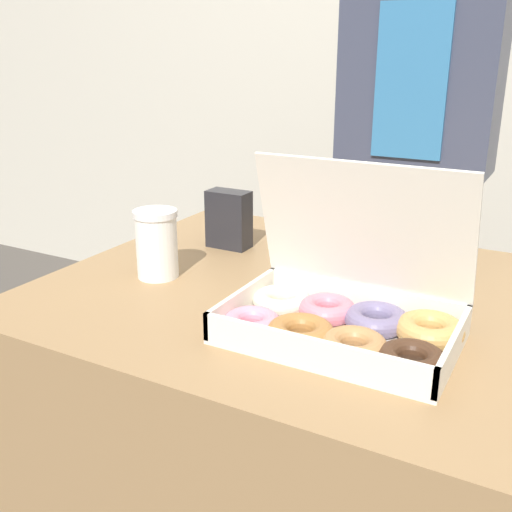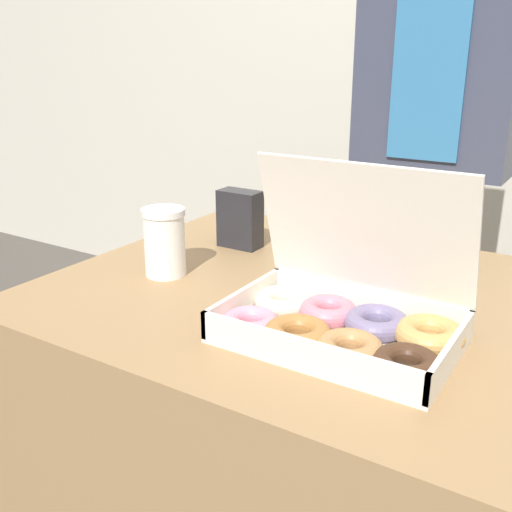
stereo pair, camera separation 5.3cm
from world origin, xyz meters
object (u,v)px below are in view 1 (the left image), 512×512
(coffee_cup, at_px, (157,244))
(napkin_holder, at_px, (229,219))
(donut_box, at_px, (345,315))
(person_customer, at_px, (414,150))

(coffee_cup, height_order, napkin_holder, coffee_cup)
(donut_box, distance_m, coffee_cup, 0.42)
(coffee_cup, xyz_separation_m, person_customer, (0.32, 0.62, 0.12))
(person_customer, bearing_deg, coffee_cup, -117.16)
(donut_box, xyz_separation_m, coffee_cup, (-0.41, 0.07, 0.03))
(donut_box, relative_size, coffee_cup, 2.77)
(donut_box, relative_size, person_customer, 0.23)
(donut_box, xyz_separation_m, napkin_holder, (-0.38, 0.29, 0.03))
(person_customer, bearing_deg, donut_box, -82.75)
(person_customer, bearing_deg, napkin_holder, -126.21)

